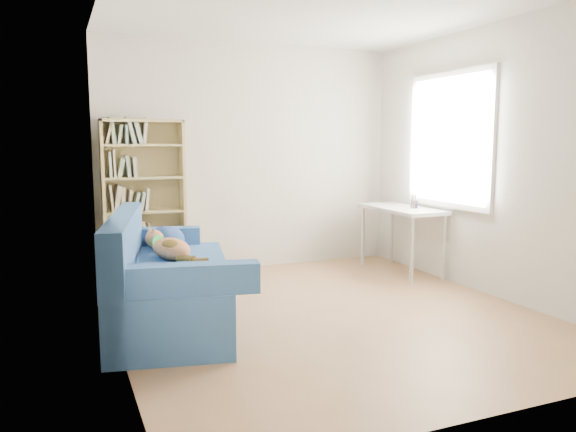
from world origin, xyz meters
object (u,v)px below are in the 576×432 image
(bookshelf, at_px, (144,207))
(pen_cup, at_px, (414,203))
(sofa, at_px, (165,282))
(desk, at_px, (402,214))

(bookshelf, relative_size, pen_cup, 10.65)
(sofa, distance_m, bookshelf, 1.64)
(bookshelf, xyz_separation_m, pen_cup, (2.81, -0.90, 0.02))
(bookshelf, relative_size, desk, 1.55)
(sofa, height_order, bookshelf, bookshelf)
(sofa, height_order, desk, sofa)
(sofa, relative_size, bookshelf, 1.19)
(pen_cup, bearing_deg, sofa, -166.82)
(sofa, xyz_separation_m, desk, (2.81, 0.80, 0.32))
(sofa, bearing_deg, bookshelf, 98.76)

